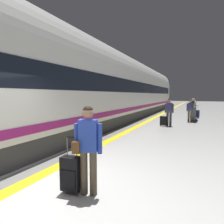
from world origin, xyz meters
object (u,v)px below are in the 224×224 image
traveller_foreground (87,144)px  waste_bin (193,113)px  passenger_far (190,109)px  high_speed_train (112,87)px  passenger_near (169,110)px  suitcase_mid (197,114)px  rolling_suitcase_foreground (71,173)px  passenger_mid (193,105)px  suitcase_near (163,121)px  duffel_bag_far (194,121)px

traveller_foreground → waste_bin: bearing=83.7°
passenger_far → waste_bin: passenger_far is taller
high_speed_train → waste_bin: size_ratio=39.58×
waste_bin → passenger_near: bearing=-105.5°
passenger_near → suitcase_mid: passenger_near is taller
rolling_suitcase_foreground → passenger_mid: (1.78, 14.44, 0.64)m
traveller_foreground → passenger_far: 11.59m
suitcase_mid → waste_bin: 0.56m
suitcase_near → suitcase_mid: bearing=70.3°
duffel_bag_far → waste_bin: size_ratio=0.48×
rolling_suitcase_foreground → suitcase_mid: bearing=81.5°
passenger_near → duffel_bag_far: 2.75m
passenger_far → waste_bin: size_ratio=1.78×
high_speed_train → traveller_foreground: size_ratio=20.74×
rolling_suitcase_foreground → waste_bin: size_ratio=1.24×
traveller_foreground → passenger_near: (0.24, 9.01, 0.02)m
passenger_mid → passenger_near: bearing=-102.7°
suitcase_mid → passenger_far: size_ratio=0.66×
passenger_far → passenger_near: bearing=-113.7°
high_speed_train → waste_bin: 7.19m
passenger_mid → suitcase_mid: bearing=-44.2°
rolling_suitcase_foreground → passenger_mid: passenger_mid is taller
passenger_mid → suitcase_mid: size_ratio=1.64×
passenger_near → suitcase_mid: (1.53, 5.03, -0.66)m
passenger_mid → high_speed_train: bearing=-133.5°
traveller_foreground → suitcase_near: size_ratio=2.85×
rolling_suitcase_foreground → passenger_near: bearing=86.4°
passenger_near → duffel_bag_far: size_ratio=3.93×
passenger_far → waste_bin: (0.16, 2.05, -0.51)m
rolling_suitcase_foreground → passenger_far: size_ratio=0.69×
passenger_near → passenger_far: 2.73m
traveller_foreground → waste_bin: traveller_foreground is taller
rolling_suitcase_foreground → duffel_bag_far: 11.47m
high_speed_train → waste_bin: high_speed_train is taller
suitcase_near → traveller_foreground: bearing=-89.5°
rolling_suitcase_foreground → passenger_near: 9.14m
waste_bin → traveller_foreground: bearing=-96.3°
passenger_near → passenger_mid: bearing=77.3°
suitcase_mid → passenger_far: (-0.43, -2.53, 0.60)m
suitcase_mid → duffel_bag_far: 2.85m
suitcase_near → suitcase_mid: suitcase_mid is taller
passenger_near → passenger_far: (1.10, 2.50, -0.06)m
suitcase_near → passenger_mid: size_ratio=0.35×
high_speed_train → suitcase_near: 4.19m
suitcase_mid → duffel_bag_far: (-0.10, -2.84, -0.22)m
passenger_far → duffel_bag_far: (0.32, -0.31, -0.81)m
high_speed_train → traveller_foreground: 9.81m
passenger_far → passenger_mid: bearing=88.0°
passenger_near → waste_bin: size_ratio=1.90×
suitcase_near → waste_bin: size_ratio=0.67×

